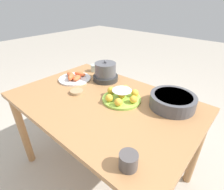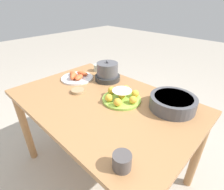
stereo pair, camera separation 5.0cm
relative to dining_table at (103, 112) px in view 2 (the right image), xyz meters
The scene contains 9 objects.
ground_plane 0.62m from the dining_table, ahead, with size 12.00×12.00×0.00m, color #B2A899.
dining_table is the anchor object (origin of this frame).
cake_plate 0.18m from the dining_table, 41.18° to the left, with size 0.26×0.26×0.08m.
serving_bowl 0.48m from the dining_table, 30.80° to the left, with size 0.28×0.28×0.09m.
sauce_bowl 0.24m from the dining_table, 166.28° to the right, with size 0.10×0.10×0.02m.
seafood_platter 0.44m from the dining_table, 167.93° to the left, with size 0.27×0.27×0.07m.
cup_near 0.57m from the dining_table, 35.06° to the right, with size 0.08×0.08×0.07m.
cup_far 0.55m from the dining_table, 141.45° to the left, with size 0.07×0.07×0.06m.
warming_pot 0.37m from the dining_table, 129.05° to the left, with size 0.21×0.21×0.17m.
Camera 2 is at (0.76, -0.69, 1.34)m, focal length 28.00 mm.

